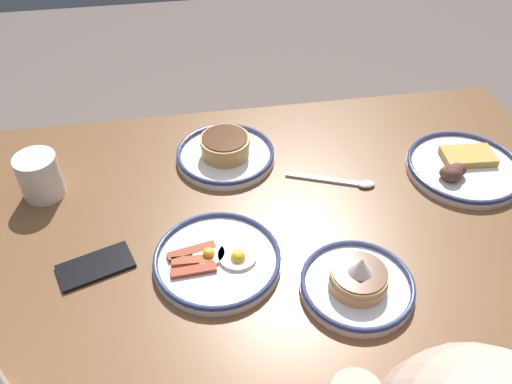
# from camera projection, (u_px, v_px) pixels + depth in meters

# --- Properties ---
(dining_table) EXTENTS (1.36, 0.84, 0.74)m
(dining_table) POSITION_uv_depth(u_px,v_px,m) (283.00, 244.00, 1.24)
(dining_table) COLOR brown
(dining_table) RESTS_ON ground_plane
(plate_near_main) EXTENTS (0.27, 0.27, 0.05)m
(plate_near_main) POSITION_uv_depth(u_px,v_px,m) (463.00, 167.00, 1.27)
(plate_near_main) COLOR silver
(plate_near_main) RESTS_ON dining_table
(plate_center_pancakes) EXTENTS (0.22, 0.22, 0.09)m
(plate_center_pancakes) POSITION_uv_depth(u_px,v_px,m) (358.00, 283.00, 1.01)
(plate_center_pancakes) COLOR white
(plate_center_pancakes) RESTS_ON dining_table
(plate_far_companion) EXTENTS (0.24, 0.24, 0.06)m
(plate_far_companion) POSITION_uv_depth(u_px,v_px,m) (225.00, 152.00, 1.30)
(plate_far_companion) COLOR white
(plate_far_companion) RESTS_ON dining_table
(plate_far_side) EXTENTS (0.25, 0.25, 0.04)m
(plate_far_side) POSITION_uv_depth(u_px,v_px,m) (217.00, 260.00, 1.06)
(plate_far_side) COLOR white
(plate_far_side) RESTS_ON dining_table
(coffee_mug) EXTENTS (0.09, 0.12, 0.10)m
(coffee_mug) POSITION_uv_depth(u_px,v_px,m) (39.00, 175.00, 1.19)
(coffee_mug) COLOR white
(coffee_mug) RESTS_ON dining_table
(cell_phone) EXTENTS (0.16, 0.11, 0.01)m
(cell_phone) POSITION_uv_depth(u_px,v_px,m) (96.00, 266.00, 1.06)
(cell_phone) COLOR black
(cell_phone) RESTS_ON dining_table
(tea_spoon) EXTENTS (0.20, 0.09, 0.01)m
(tea_spoon) POSITION_uv_depth(u_px,v_px,m) (343.00, 181.00, 1.25)
(tea_spoon) COLOR silver
(tea_spoon) RESTS_ON dining_table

